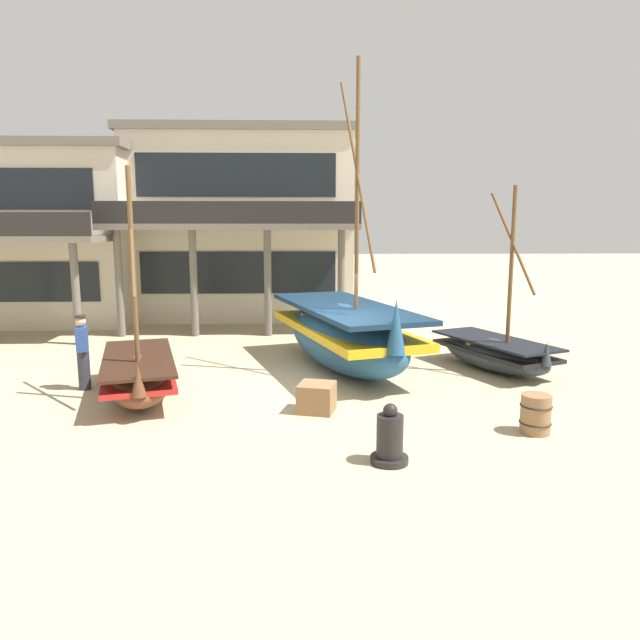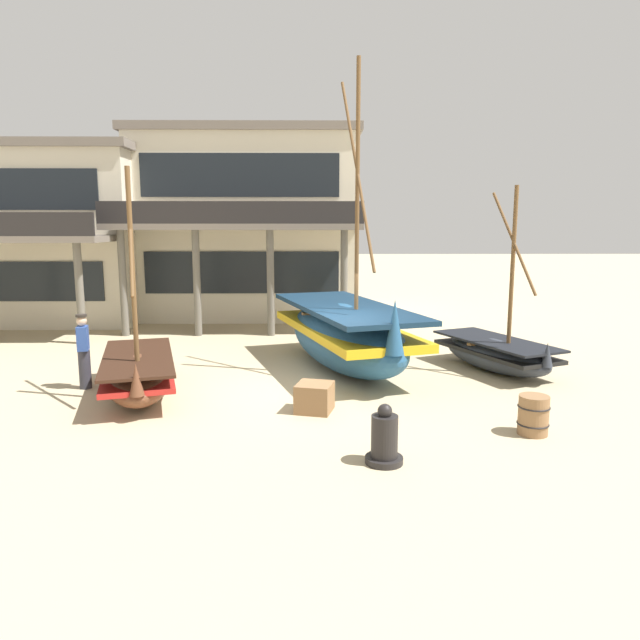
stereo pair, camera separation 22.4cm
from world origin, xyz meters
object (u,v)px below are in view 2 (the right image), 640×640
at_px(fishing_boat_near_left, 138,373).
at_px(harbor_building_main, 250,225).
at_px(fishing_boat_centre_large, 345,334).
at_px(wooden_barrel, 533,415).
at_px(fisherman_by_hull, 84,352).
at_px(harbor_building_annex, 25,234).
at_px(cargo_crate, 315,397).
at_px(capstan_winch, 384,440).
at_px(fishing_boat_far_right, 496,353).

distance_m(fishing_boat_near_left, harbor_building_main, 12.45).
bearing_deg(fishing_boat_centre_large, wooden_barrel, -57.25).
distance_m(fisherman_by_hull, harbor_building_annex, 12.41).
bearing_deg(cargo_crate, fishing_boat_near_left, 163.07).
bearing_deg(harbor_building_annex, wooden_barrel, -41.51).
xyz_separation_m(fisherman_by_hull, capstan_winch, (6.22, -4.21, -0.46)).
relative_size(cargo_crate, harbor_building_main, 0.08).
relative_size(fishing_boat_near_left, fisherman_by_hull, 2.89).
bearing_deg(fisherman_by_hull, capstan_winch, -34.10).
bearing_deg(harbor_building_main, wooden_barrel, -65.93).
relative_size(capstan_winch, cargo_crate, 1.40).
bearing_deg(fishing_boat_near_left, fisherman_by_hull, 158.44).
xyz_separation_m(capstan_winch, wooden_barrel, (2.76, 1.21, -0.03)).
height_order(fishing_boat_far_right, wooden_barrel, fishing_boat_far_right).
relative_size(fishing_boat_centre_large, fishing_boat_far_right, 1.62).
bearing_deg(fishing_boat_centre_large, fishing_boat_near_left, -153.74).
relative_size(wooden_barrel, cargo_crate, 1.03).
height_order(fishing_boat_far_right, cargo_crate, fishing_boat_far_right).
xyz_separation_m(wooden_barrel, cargo_crate, (-3.83, 1.31, -0.07)).
height_order(fishing_boat_centre_large, fishing_boat_far_right, fishing_boat_centre_large).
xyz_separation_m(capstan_winch, harbor_building_annex, (-12.44, 14.67, 2.89)).
bearing_deg(fishing_boat_far_right, fishing_boat_centre_large, 176.46).
xyz_separation_m(fishing_boat_near_left, harbor_building_main, (1.16, 11.99, 3.14)).
bearing_deg(fishing_boat_far_right, harbor_building_main, 125.89).
distance_m(fishing_boat_near_left, fishing_boat_centre_large, 5.13).
distance_m(capstan_winch, cargo_crate, 2.74).
xyz_separation_m(fishing_boat_centre_large, harbor_building_main, (-3.42, 9.73, 2.73)).
bearing_deg(wooden_barrel, fishing_boat_centre_large, 122.75).
xyz_separation_m(capstan_winch, cargo_crate, (-1.07, 2.52, -0.10)).
xyz_separation_m(harbor_building_main, harbor_building_annex, (-8.75, -1.00, -0.37)).
relative_size(fishing_boat_centre_large, capstan_winch, 7.77).
relative_size(fisherman_by_hull, harbor_building_annex, 0.17).
height_order(wooden_barrel, harbor_building_annex, harbor_building_annex).
xyz_separation_m(fishing_boat_centre_large, fisherman_by_hull, (-5.95, -1.72, -0.07)).
relative_size(capstan_winch, wooden_barrel, 1.36).
distance_m(wooden_barrel, cargo_crate, 4.05).
bearing_deg(cargo_crate, fishing_boat_far_right, 34.75).
bearing_deg(harbor_building_annex, capstan_winch, -49.70).
bearing_deg(wooden_barrel, harbor_building_main, 114.07).
bearing_deg(harbor_building_annex, fishing_boat_centre_large, -35.67).
height_order(capstan_winch, harbor_building_main, harbor_building_main).
height_order(wooden_barrel, cargo_crate, wooden_barrel).
xyz_separation_m(fishing_boat_centre_large, wooden_barrel, (3.04, -4.73, -0.56)).
height_order(capstan_winch, harbor_building_annex, harbor_building_annex).
bearing_deg(capstan_winch, fishing_boat_far_right, 58.33).
distance_m(wooden_barrel, harbor_building_annex, 20.51).
bearing_deg(fishing_boat_centre_large, capstan_winch, -87.34).
xyz_separation_m(fishing_boat_far_right, capstan_winch, (-3.52, -5.70, -0.08)).
xyz_separation_m(capstan_winch, harbor_building_main, (-3.69, 15.67, 3.26)).
bearing_deg(fishing_boat_near_left, fishing_boat_centre_large, 26.26).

